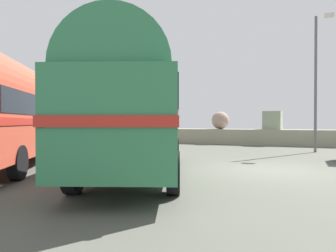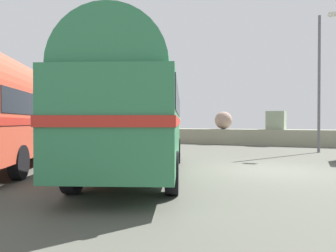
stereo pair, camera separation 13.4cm
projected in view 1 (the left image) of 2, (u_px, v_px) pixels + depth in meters
name	position (u px, v px, depth m)	size (l,w,h in m)	color
ground	(269.00, 170.00, 10.15)	(32.00, 26.00, 0.02)	#505148
breakwater	(277.00, 136.00, 21.18)	(31.36, 1.82, 2.38)	gray
vintage_coach	(138.00, 108.00, 9.32)	(5.17, 8.89, 3.70)	black
second_coach	(10.00, 110.00, 10.81)	(6.30, 8.64, 3.70)	black
lamp_post	(317.00, 77.00, 16.11)	(0.89, 0.45, 7.18)	#5B5B60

